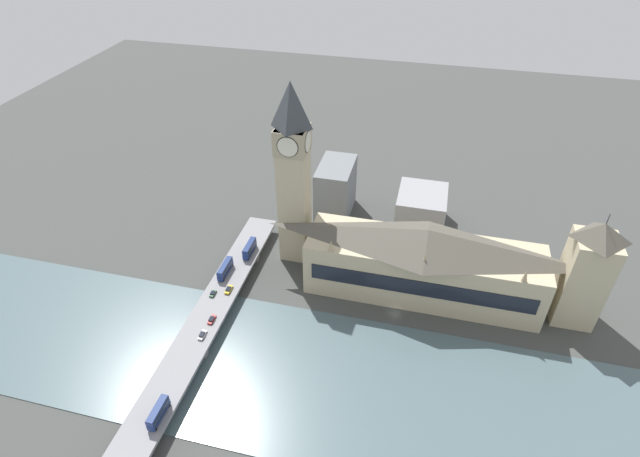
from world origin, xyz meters
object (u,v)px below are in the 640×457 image
clock_tower (293,171)px  victoria_tower (585,273)px  car_northbound_mid (212,319)px  road_bridge (191,346)px  double_decker_bus_lead (250,248)px  parliament_hall (423,262)px  car_northbound_tail (229,289)px  double_decker_bus_mid (225,268)px  double_decker_bus_rear (158,412)px  car_southbound_lead (202,335)px  car_southbound_mid (213,293)px

clock_tower → victoria_tower: 115.19m
car_northbound_mid → victoria_tower: bearing=-72.9°
victoria_tower → road_bridge: size_ratio=0.31×
road_bridge → double_decker_bus_lead: double_decker_bus_lead is taller
parliament_hall → car_northbound_tail: bearing=108.1°
road_bridge → double_decker_bus_mid: (37.74, 2.44, 3.59)m
double_decker_bus_rear → car_southbound_lead: double_decker_bus_rear is taller
clock_tower → car_northbound_mid: 65.28m
car_northbound_tail → car_southbound_mid: 6.25m
parliament_hall → road_bridge: bearing=124.5°
double_decker_bus_lead → car_southbound_mid: (-27.53, 5.18, -2.11)m
victoria_tower → road_bridge: (-52.21, 133.16, -17.65)m
road_bridge → clock_tower: bearing=-17.8°
double_decker_bus_mid → car_northbound_tail: bearing=-151.0°
victoria_tower → car_northbound_tail: (-23.91, 130.36, -15.93)m
double_decker_bus_mid → car_southbound_lead: 33.90m
parliament_hall → car_southbound_mid: (-27.30, 78.32, -9.38)m
car_northbound_tail → double_decker_bus_mid: bearing=29.0°
double_decker_bus_mid → car_northbound_tail: (-9.44, -5.24, -1.87)m
victoria_tower → double_decker_bus_lead: size_ratio=4.42×
parliament_hall → road_bridge: size_ratio=0.59×
victoria_tower → double_decker_bus_lead: bearing=89.9°
road_bridge → car_northbound_mid: 12.44m
parliament_hall → double_decker_bus_rear: size_ratio=8.94×
victoria_tower → car_northbound_mid: victoria_tower is taller
double_decker_bus_rear → double_decker_bus_lead: bearing=0.5°
road_bridge → double_decker_bus_rear: 29.10m
victoria_tower → car_northbound_mid: 137.39m
car_southbound_mid → car_southbound_lead: bearing=-166.5°
road_bridge → double_decker_bus_lead: (52.39, -2.77, 3.76)m
double_decker_bus_mid → parliament_hall: bearing=-79.6°
clock_tower → road_bridge: size_ratio=0.51×
victoria_tower → car_southbound_lead: bearing=110.2°
double_decker_bus_rear → car_northbound_mid: double_decker_bus_rear is taller
double_decker_bus_rear → car_southbound_mid: double_decker_bus_rear is taller
car_southbound_lead → car_southbound_mid: (20.60, 4.96, -0.07)m
car_northbound_mid → double_decker_bus_lead: bearing=-0.0°
double_decker_bus_lead → car_northbound_tail: double_decker_bus_lead is taller
car_northbound_tail → car_southbound_lead: 24.04m
double_decker_bus_lead → car_northbound_tail: bearing=-179.9°
double_decker_bus_lead → car_northbound_mid: bearing=180.0°
double_decker_bus_rear → car_northbound_mid: (40.68, 0.67, -1.96)m
double_decker_bus_mid → clock_tower: bearing=-41.6°
car_southbound_mid → double_decker_bus_lead: bearing=-10.7°
clock_tower → double_decker_bus_rear: bearing=169.6°
parliament_hall → double_decker_bus_lead: parliament_hall is taller
double_decker_bus_rear → car_northbound_mid: size_ratio=2.27×
parliament_hall → car_southbound_mid: parliament_hall is taller
victoria_tower → double_decker_bus_mid: 137.09m
victoria_tower → double_decker_bus_mid: victoria_tower is taller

